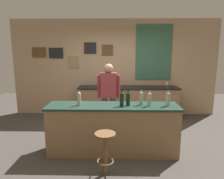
{
  "coord_description": "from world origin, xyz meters",
  "views": [
    {
      "loc": [
        0.06,
        -4.0,
        1.9
      ],
      "look_at": [
        -0.03,
        0.45,
        1.05
      ],
      "focal_mm": 32.63,
      "sensor_mm": 36.0,
      "label": 1
    }
  ],
  "objects_px": {
    "bartender": "(109,94)",
    "wine_bottle_c": "(128,98)",
    "wine_bottle_d": "(141,98)",
    "bar_stool": "(105,147)",
    "wine_bottle_a": "(79,98)",
    "wine_glass_a": "(108,83)",
    "wine_glass_b": "(167,83)",
    "wine_bottle_f": "(168,98)",
    "wine_bottle_e": "(149,99)",
    "wine_bottle_b": "(122,99)"
  },
  "relations": [
    {
      "from": "wine_bottle_b",
      "to": "wine_bottle_d",
      "type": "xyz_separation_m",
      "value": [
        0.36,
        0.09,
        0.0
      ]
    },
    {
      "from": "wine_bottle_a",
      "to": "bartender",
      "type": "bearing_deg",
      "value": 61.5
    },
    {
      "from": "wine_bottle_d",
      "to": "bartender",
      "type": "bearing_deg",
      "value": 125.92
    },
    {
      "from": "wine_bottle_a",
      "to": "wine_bottle_c",
      "type": "relative_size",
      "value": 1.0
    },
    {
      "from": "wine_bottle_c",
      "to": "wine_bottle_f",
      "type": "distance_m",
      "value": 0.72
    },
    {
      "from": "wine_bottle_c",
      "to": "wine_glass_a",
      "type": "xyz_separation_m",
      "value": [
        -0.45,
        2.09,
        -0.05
      ]
    },
    {
      "from": "wine_bottle_a",
      "to": "wine_glass_b",
      "type": "height_order",
      "value": "wine_bottle_a"
    },
    {
      "from": "wine_bottle_f",
      "to": "wine_bottle_e",
      "type": "bearing_deg",
      "value": -176.22
    },
    {
      "from": "wine_bottle_a",
      "to": "wine_bottle_f",
      "type": "relative_size",
      "value": 1.0
    },
    {
      "from": "wine_bottle_a",
      "to": "wine_bottle_c",
      "type": "xyz_separation_m",
      "value": [
        0.89,
        0.0,
        0.0
      ]
    },
    {
      "from": "bartender",
      "to": "wine_bottle_c",
      "type": "height_order",
      "value": "bartender"
    },
    {
      "from": "wine_bottle_c",
      "to": "wine_bottle_d",
      "type": "bearing_deg",
      "value": 13.36
    },
    {
      "from": "bar_stool",
      "to": "wine_bottle_b",
      "type": "distance_m",
      "value": 0.94
    },
    {
      "from": "wine_bottle_c",
      "to": "wine_bottle_e",
      "type": "bearing_deg",
      "value": -2.73
    },
    {
      "from": "wine_bottle_b",
      "to": "bar_stool",
      "type": "bearing_deg",
      "value": -111.32
    },
    {
      "from": "wine_glass_b",
      "to": "bar_stool",
      "type": "bearing_deg",
      "value": -119.68
    },
    {
      "from": "wine_bottle_f",
      "to": "wine_bottle_c",
      "type": "bearing_deg",
      "value": -179.67
    },
    {
      "from": "bartender",
      "to": "wine_bottle_e",
      "type": "height_order",
      "value": "bartender"
    },
    {
      "from": "bar_stool",
      "to": "wine_bottle_d",
      "type": "relative_size",
      "value": 2.22
    },
    {
      "from": "bartender",
      "to": "wine_bottle_c",
      "type": "relative_size",
      "value": 5.29
    },
    {
      "from": "wine_bottle_b",
      "to": "wine_bottle_f",
      "type": "xyz_separation_m",
      "value": [
        0.83,
        0.03,
        0.0
      ]
    },
    {
      "from": "wine_bottle_b",
      "to": "wine_bottle_d",
      "type": "bearing_deg",
      "value": 13.72
    },
    {
      "from": "wine_bottle_f",
      "to": "bartender",
      "type": "bearing_deg",
      "value": 140.16
    },
    {
      "from": "wine_glass_a",
      "to": "wine_bottle_f",
      "type": "bearing_deg",
      "value": -60.84
    },
    {
      "from": "wine_bottle_d",
      "to": "wine_bottle_e",
      "type": "relative_size",
      "value": 1.0
    },
    {
      "from": "wine_bottle_a",
      "to": "wine_bottle_c",
      "type": "height_order",
      "value": "same"
    },
    {
      "from": "wine_bottle_b",
      "to": "wine_bottle_e",
      "type": "height_order",
      "value": "same"
    },
    {
      "from": "bar_stool",
      "to": "wine_bottle_b",
      "type": "xyz_separation_m",
      "value": [
        0.26,
        0.67,
        0.6
      ]
    },
    {
      "from": "wine_bottle_d",
      "to": "wine_glass_b",
      "type": "xyz_separation_m",
      "value": [
        0.96,
        2.01,
        -0.05
      ]
    },
    {
      "from": "wine_glass_b",
      "to": "wine_bottle_d",
      "type": "bearing_deg",
      "value": -115.51
    },
    {
      "from": "bar_stool",
      "to": "wine_bottle_d",
      "type": "height_order",
      "value": "wine_bottle_d"
    },
    {
      "from": "bartender",
      "to": "wine_bottle_a",
      "type": "relative_size",
      "value": 5.29
    },
    {
      "from": "wine_bottle_a",
      "to": "wine_bottle_e",
      "type": "distance_m",
      "value": 1.27
    },
    {
      "from": "wine_bottle_e",
      "to": "wine_glass_a",
      "type": "relative_size",
      "value": 1.97
    },
    {
      "from": "bartender",
      "to": "bar_stool",
      "type": "relative_size",
      "value": 2.38
    },
    {
      "from": "bar_stool",
      "to": "wine_bottle_a",
      "type": "height_order",
      "value": "wine_bottle_a"
    },
    {
      "from": "bartender",
      "to": "wine_bottle_b",
      "type": "relative_size",
      "value": 5.29
    },
    {
      "from": "wine_bottle_d",
      "to": "wine_bottle_e",
      "type": "distance_m",
      "value": 0.16
    },
    {
      "from": "wine_bottle_a",
      "to": "wine_bottle_d",
      "type": "bearing_deg",
      "value": 3.11
    },
    {
      "from": "wine_bottle_a",
      "to": "wine_glass_b",
      "type": "bearing_deg",
      "value": 44.75
    },
    {
      "from": "wine_bottle_e",
      "to": "wine_bottle_b",
      "type": "bearing_deg",
      "value": -178.64
    },
    {
      "from": "wine_glass_b",
      "to": "wine_bottle_f",
      "type": "bearing_deg",
      "value": -103.22
    },
    {
      "from": "bar_stool",
      "to": "wine_bottle_f",
      "type": "bearing_deg",
      "value": 32.84
    },
    {
      "from": "bar_stool",
      "to": "wine_glass_b",
      "type": "height_order",
      "value": "wine_glass_b"
    },
    {
      "from": "wine_bottle_e",
      "to": "wine_bottle_f",
      "type": "bearing_deg",
      "value": 3.78
    },
    {
      "from": "wine_bottle_b",
      "to": "wine_glass_a",
      "type": "bearing_deg",
      "value": 98.85
    },
    {
      "from": "wine_bottle_e",
      "to": "wine_bottle_f",
      "type": "relative_size",
      "value": 1.0
    },
    {
      "from": "bar_stool",
      "to": "wine_bottle_c",
      "type": "distance_m",
      "value": 1.0
    },
    {
      "from": "bartender",
      "to": "wine_glass_b",
      "type": "height_order",
      "value": "bartender"
    },
    {
      "from": "wine_bottle_a",
      "to": "wine_glass_b",
      "type": "relative_size",
      "value": 1.97
    }
  ]
}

